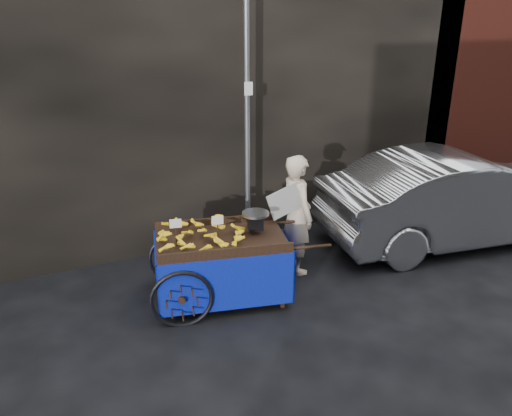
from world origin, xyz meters
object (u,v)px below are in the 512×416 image
banana_cart (217,245)px  vendor (297,214)px  parked_car (459,198)px  plastic_bag (277,271)px

banana_cart → vendor: size_ratio=1.41×
banana_cart → vendor: vendor is taller
vendor → parked_car: bearing=-95.4°
plastic_bag → banana_cart: bearing=-175.6°
banana_cart → plastic_bag: size_ratio=7.97×
vendor → parked_car: size_ratio=0.39×
banana_cart → parked_car: bearing=13.6°
plastic_bag → parked_car: (3.13, -0.05, 0.58)m
banana_cart → vendor: 1.27m
banana_cart → plastic_bag: banana_cart is taller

